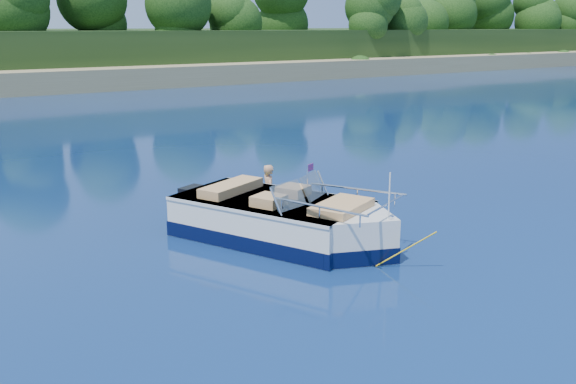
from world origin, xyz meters
The scene contains 4 objects.
ground centered at (0.00, 0.00, 0.00)m, with size 160.00×160.00×0.00m, color #091740.
motorboat centered at (-1.79, 1.25, 0.38)m, with size 3.60×5.48×1.96m.
tow_tube centered at (-0.76, 3.62, 0.09)m, with size 1.59×1.59×0.34m.
boy centered at (-0.73, 3.68, 0.00)m, with size 0.52×0.34×1.42m, color tan.
Camera 1 is at (-8.75, -9.30, 4.33)m, focal length 40.00 mm.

